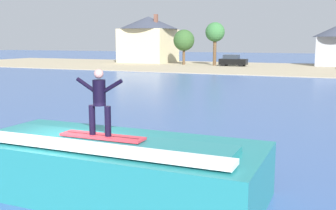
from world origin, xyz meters
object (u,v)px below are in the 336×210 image
at_px(wave_crest, 113,167).
at_px(surfboard, 102,136).
at_px(tree_tall_bare, 184,40).
at_px(tree_short_bushy, 215,33).
at_px(surfer, 99,99).
at_px(house_with_chimney, 148,37).
at_px(car_near_shore, 233,61).

xyz_separation_m(wave_crest, surfboard, (-0.11, -0.31, 0.87)).
distance_m(tree_tall_bare, tree_short_bushy, 5.62).
xyz_separation_m(surfboard, tree_tall_bare, (-18.78, 54.51, 2.45)).
relative_size(surfer, house_with_chimney, 0.15).
bearing_deg(tree_tall_bare, tree_short_bushy, -5.44).
relative_size(car_near_shore, tree_tall_bare, 0.73).
relative_size(wave_crest, house_with_chimney, 0.71).
height_order(surfboard, tree_tall_bare, tree_tall_bare).
bearing_deg(surfer, car_near_shore, 100.78).
distance_m(wave_crest, tree_tall_bare, 57.49).
bearing_deg(tree_tall_bare, wave_crest, -70.78).
height_order(car_near_shore, tree_tall_bare, tree_tall_bare).
height_order(wave_crest, tree_short_bushy, tree_short_bushy).
bearing_deg(car_near_shore, wave_crest, -78.99).
xyz_separation_m(wave_crest, tree_short_bushy, (-13.43, 53.68, 4.50)).
height_order(house_with_chimney, tree_short_bushy, house_with_chimney).
bearing_deg(house_with_chimney, car_near_shore, -16.29).
xyz_separation_m(surfer, car_near_shore, (-10.27, 53.91, -1.65)).
xyz_separation_m(car_near_shore, tree_tall_bare, (-8.47, 0.62, 3.13)).
relative_size(car_near_shore, house_with_chimney, 0.39).
xyz_separation_m(car_near_shore, house_with_chimney, (-17.10, 5.00, 3.67)).
height_order(surfer, tree_tall_bare, tree_tall_bare).
bearing_deg(tree_tall_bare, surfboard, -70.99).
bearing_deg(house_with_chimney, tree_short_bushy, -19.14).
bearing_deg(surfer, wave_crest, 65.80).
xyz_separation_m(tree_tall_bare, tree_short_bushy, (5.47, -0.52, 1.18)).
xyz_separation_m(wave_crest, car_near_shore, (-10.42, 53.57, 0.19)).
bearing_deg(wave_crest, house_with_chimney, 115.17).
bearing_deg(surfboard, wave_crest, 69.99).
bearing_deg(surfboard, tree_tall_bare, 109.01).
distance_m(surfboard, tree_short_bushy, 55.73).
bearing_deg(surfboard, tree_short_bushy, 103.85).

